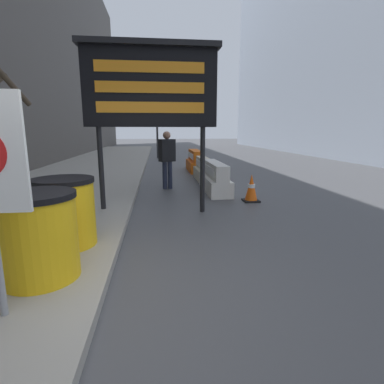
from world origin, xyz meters
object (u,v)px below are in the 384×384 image
jersey_barrier_white (215,179)px  jersey_barrier_orange_far (195,162)px  message_board (151,87)px  traffic_cone_near (251,188)px  traffic_light_near_curb (157,115)px  barrel_drum_foreground (38,236)px  pedestrian_worker (167,155)px  barrel_drum_middle (65,212)px  jersey_barrier_cream (203,170)px

jersey_barrier_white → jersey_barrier_orange_far: jersey_barrier_orange_far is taller
message_board → jersey_barrier_white: size_ratio=1.55×
jersey_barrier_orange_far → traffic_cone_near: 5.65m
message_board → traffic_light_near_curb: 12.40m
barrel_drum_foreground → jersey_barrier_orange_far: 9.69m
pedestrian_worker → barrel_drum_middle: bearing=-134.9°
jersey_barrier_cream → pedestrian_worker: (-1.30, -1.53, 0.64)m
jersey_barrier_cream → traffic_light_near_curb: (-1.55, 8.24, 2.26)m
barrel_drum_foreground → traffic_cone_near: 5.04m
barrel_drum_middle → jersey_barrier_cream: barrel_drum_middle is taller
traffic_cone_near → pedestrian_worker: bearing=136.2°
barrel_drum_middle → barrel_drum_foreground: bearing=-89.7°
barrel_drum_foreground → traffic_light_near_curb: (1.28, 15.28, 2.01)m
message_board → jersey_barrier_orange_far: message_board is taller
barrel_drum_foreground → barrel_drum_middle: bearing=90.3°
jersey_barrier_orange_far → traffic_light_near_curb: (-1.55, 6.01, 2.22)m
jersey_barrier_cream → traffic_light_near_curb: bearing=100.6°
barrel_drum_middle → jersey_barrier_orange_far: bearing=71.2°
barrel_drum_foreground → jersey_barrier_white: barrel_drum_foreground is taller
jersey_barrier_orange_far → barrel_drum_middle: bearing=-108.8°
jersey_barrier_orange_far → pedestrian_worker: size_ratio=1.24×
message_board → pedestrian_worker: 3.05m
jersey_barrier_orange_far → pedestrian_worker: pedestrian_worker is taller
jersey_barrier_white → traffic_cone_near: 1.45m
jersey_barrier_cream → traffic_light_near_curb: traffic_light_near_curb is taller
jersey_barrier_white → pedestrian_worker: size_ratio=1.28×
traffic_light_near_curb → barrel_drum_foreground: bearing=-94.8°
barrel_drum_foreground → traffic_light_near_curb: 15.46m
traffic_cone_near → barrel_drum_middle: bearing=-142.0°
barrel_drum_foreground → message_board: bearing=68.1°
jersey_barrier_white → traffic_cone_near: size_ratio=3.21×
barrel_drum_foreground → jersey_barrier_cream: size_ratio=0.58×
barrel_drum_middle → jersey_barrier_white: bearing=54.8°
traffic_light_near_curb → pedestrian_worker: size_ratio=2.17×
barrel_drum_foreground → traffic_light_near_curb: size_ratio=0.26×
traffic_cone_near → message_board: bearing=-161.4°
jersey_barrier_orange_far → traffic_cone_near: jersey_barrier_orange_far is taller
message_board → traffic_cone_near: 3.24m
jersey_barrier_white → pedestrian_worker: (-1.30, 0.55, 0.61)m
jersey_barrier_white → jersey_barrier_orange_far: 4.32m
jersey_barrier_cream → pedestrian_worker: pedestrian_worker is taller
message_board → jersey_barrier_white: (1.67, 2.07, -2.11)m
pedestrian_worker → jersey_barrier_orange_far: bearing=44.7°
jersey_barrier_white → traffic_light_near_curb: 10.68m
jersey_barrier_white → jersey_barrier_cream: 2.09m
barrel_drum_foreground → jersey_barrier_orange_far: size_ratio=0.45×
barrel_drum_foreground → barrel_drum_middle: 0.95m
message_board → traffic_cone_near: size_ratio=4.98×
traffic_cone_near → traffic_light_near_curb: size_ratio=0.18×
jersey_barrier_orange_far → traffic_light_near_curb: size_ratio=0.57×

